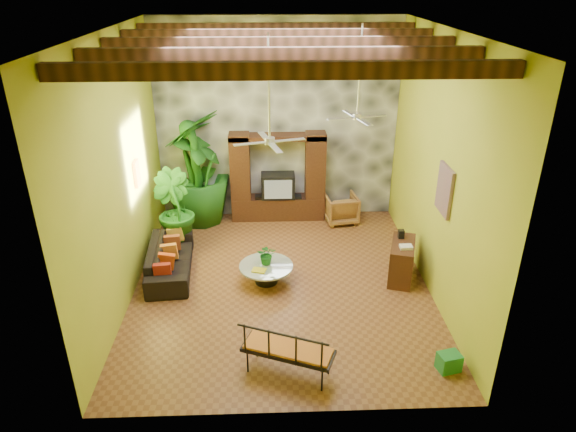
{
  "coord_description": "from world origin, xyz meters",
  "views": [
    {
      "loc": [
        -0.21,
        -9.08,
        5.89
      ],
      "look_at": [
        0.14,
        0.2,
        1.45
      ],
      "focal_mm": 32.0,
      "sensor_mm": 36.0,
      "label": 1
    }
  ],
  "objects_px": {
    "iron_bench": "(288,349)",
    "sofa": "(170,259)",
    "ceiling_fan_back": "(358,107)",
    "tall_plant_a": "(199,173)",
    "entertainment_center": "(278,184)",
    "side_console": "(402,261)",
    "wicker_armchair": "(341,208)",
    "ceiling_fan_front": "(269,130)",
    "coffee_table": "(266,271)",
    "green_bin": "(449,362)",
    "tall_plant_b": "(173,210)",
    "tall_plant_c": "(197,168)"
  },
  "relations": [
    {
      "from": "tall_plant_a",
      "to": "coffee_table",
      "type": "distance_m",
      "value": 3.67
    },
    {
      "from": "entertainment_center",
      "to": "side_console",
      "type": "relative_size",
      "value": 2.32
    },
    {
      "from": "ceiling_fan_back",
      "to": "sofa",
      "type": "xyz_separation_m",
      "value": [
        -3.97,
        -0.68,
        -3.08
      ]
    },
    {
      "from": "entertainment_center",
      "to": "iron_bench",
      "type": "height_order",
      "value": "entertainment_center"
    },
    {
      "from": "sofa",
      "to": "ceiling_fan_front",
      "type": "bearing_deg",
      "value": -117.59
    },
    {
      "from": "tall_plant_b",
      "to": "tall_plant_a",
      "type": "bearing_deg",
      "value": 72.33
    },
    {
      "from": "ceiling_fan_back",
      "to": "tall_plant_a",
      "type": "distance_m",
      "value": 4.6
    },
    {
      "from": "tall_plant_a",
      "to": "tall_plant_c",
      "type": "distance_m",
      "value": 0.19
    },
    {
      "from": "entertainment_center",
      "to": "sofa",
      "type": "bearing_deg",
      "value": -132.13
    },
    {
      "from": "ceiling_fan_back",
      "to": "side_console",
      "type": "relative_size",
      "value": 1.8
    },
    {
      "from": "ceiling_fan_front",
      "to": "tall_plant_b",
      "type": "distance_m",
      "value": 3.95
    },
    {
      "from": "ceiling_fan_back",
      "to": "wicker_armchair",
      "type": "xyz_separation_m",
      "value": [
        0.01,
        1.65,
        -3.03
      ]
    },
    {
      "from": "green_bin",
      "to": "tall_plant_b",
      "type": "bearing_deg",
      "value": 139.06
    },
    {
      "from": "tall_plant_c",
      "to": "sofa",
      "type": "bearing_deg",
      "value": -97.78
    },
    {
      "from": "tall_plant_b",
      "to": "tall_plant_c",
      "type": "xyz_separation_m",
      "value": [
        0.42,
        1.35,
        0.51
      ]
    },
    {
      "from": "coffee_table",
      "to": "tall_plant_a",
      "type": "bearing_deg",
      "value": 118.19
    },
    {
      "from": "entertainment_center",
      "to": "iron_bench",
      "type": "distance_m",
      "value": 5.9
    },
    {
      "from": "sofa",
      "to": "tall_plant_a",
      "type": "relative_size",
      "value": 0.87
    },
    {
      "from": "sofa",
      "to": "side_console",
      "type": "xyz_separation_m",
      "value": [
        4.89,
        -0.43,
        0.09
      ]
    },
    {
      "from": "side_console",
      "to": "tall_plant_a",
      "type": "bearing_deg",
      "value": 162.72
    },
    {
      "from": "entertainment_center",
      "to": "tall_plant_b",
      "type": "distance_m",
      "value": 2.82
    },
    {
      "from": "tall_plant_c",
      "to": "iron_bench",
      "type": "relative_size",
      "value": 1.87
    },
    {
      "from": "iron_bench",
      "to": "green_bin",
      "type": "distance_m",
      "value": 2.64
    },
    {
      "from": "coffee_table",
      "to": "iron_bench",
      "type": "bearing_deg",
      "value": -82.86
    },
    {
      "from": "sofa",
      "to": "tall_plant_a",
      "type": "distance_m",
      "value": 2.83
    },
    {
      "from": "ceiling_fan_back",
      "to": "side_console",
      "type": "height_order",
      "value": "ceiling_fan_back"
    },
    {
      "from": "ceiling_fan_back",
      "to": "green_bin",
      "type": "distance_m",
      "value": 5.18
    },
    {
      "from": "sofa",
      "to": "green_bin",
      "type": "bearing_deg",
      "value": -127.33
    },
    {
      "from": "sofa",
      "to": "tall_plant_b",
      "type": "relative_size",
      "value": 1.2
    },
    {
      "from": "ceiling_fan_front",
      "to": "coffee_table",
      "type": "height_order",
      "value": "ceiling_fan_front"
    },
    {
      "from": "sofa",
      "to": "side_console",
      "type": "relative_size",
      "value": 2.15
    },
    {
      "from": "tall_plant_c",
      "to": "coffee_table",
      "type": "xyz_separation_m",
      "value": [
        1.71,
        -3.03,
        -1.19
      ]
    },
    {
      "from": "entertainment_center",
      "to": "iron_bench",
      "type": "bearing_deg",
      "value": -89.67
    },
    {
      "from": "entertainment_center",
      "to": "iron_bench",
      "type": "relative_size",
      "value": 1.56
    },
    {
      "from": "coffee_table",
      "to": "green_bin",
      "type": "distance_m",
      "value": 4.04
    },
    {
      "from": "entertainment_center",
      "to": "side_console",
      "type": "height_order",
      "value": "entertainment_center"
    },
    {
      "from": "tall_plant_a",
      "to": "tall_plant_b",
      "type": "relative_size",
      "value": 1.37
    },
    {
      "from": "iron_bench",
      "to": "sofa",
      "type": "bearing_deg",
      "value": 148.02
    },
    {
      "from": "ceiling_fan_front",
      "to": "sofa",
      "type": "height_order",
      "value": "ceiling_fan_front"
    },
    {
      "from": "sofa",
      "to": "wicker_armchair",
      "type": "distance_m",
      "value": 4.62
    },
    {
      "from": "tall_plant_a",
      "to": "green_bin",
      "type": "bearing_deg",
      "value": -51.61
    },
    {
      "from": "sofa",
      "to": "tall_plant_c",
      "type": "distance_m",
      "value": 2.81
    },
    {
      "from": "ceiling_fan_front",
      "to": "ceiling_fan_back",
      "type": "bearing_deg",
      "value": 41.63
    },
    {
      "from": "ceiling_fan_back",
      "to": "side_console",
      "type": "bearing_deg",
      "value": -50.32
    },
    {
      "from": "ceiling_fan_back",
      "to": "side_console",
      "type": "xyz_separation_m",
      "value": [
        0.92,
        -1.11,
        -2.99
      ]
    },
    {
      "from": "side_console",
      "to": "sofa",
      "type": "bearing_deg",
      "value": -168.05
    },
    {
      "from": "entertainment_center",
      "to": "ceiling_fan_back",
      "type": "relative_size",
      "value": 1.29
    },
    {
      "from": "entertainment_center",
      "to": "side_console",
      "type": "distance_m",
      "value": 3.99
    },
    {
      "from": "green_bin",
      "to": "side_console",
      "type": "bearing_deg",
      "value": 92.66
    },
    {
      "from": "tall_plant_b",
      "to": "side_console",
      "type": "height_order",
      "value": "tall_plant_b"
    }
  ]
}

